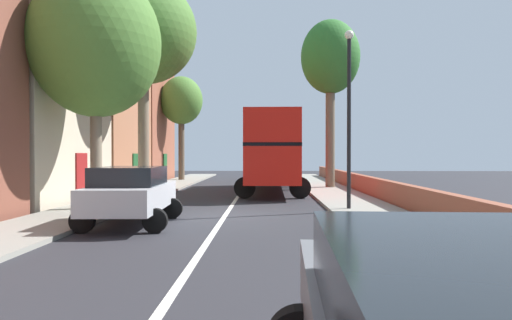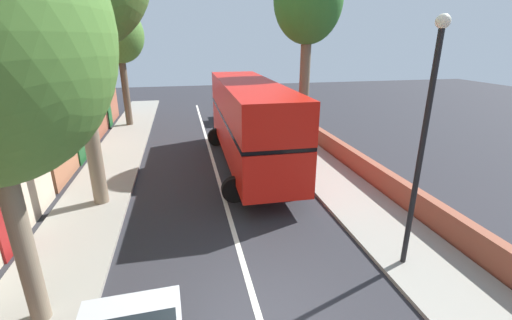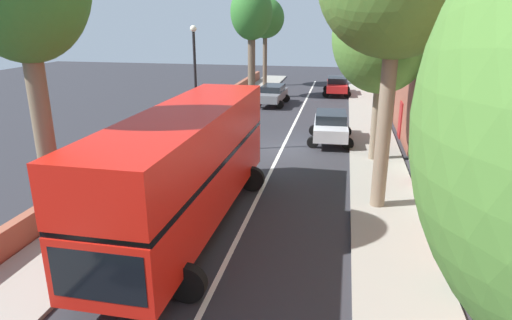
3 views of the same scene
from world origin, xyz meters
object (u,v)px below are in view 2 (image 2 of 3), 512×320
object	(u,v)px
street_tree_left_4	(119,36)
lamppost_right	(425,132)
parked_car_green_right_3	(234,109)
double_decker_bus	(249,119)
street_tree_right_3	(308,2)

from	to	relation	value
street_tree_left_4	lamppost_right	distance (m)	20.98
parked_car_green_right_3	double_decker_bus	bearing A→B (deg)	-94.61
double_decker_bus	parked_car_green_right_3	distance (m)	10.08
parked_car_green_right_3	lamppost_right	bearing A→B (deg)	-84.49
parked_car_green_right_3	lamppost_right	size ratio (longest dim) A/B	0.67
street_tree_left_4	lamppost_right	size ratio (longest dim) A/B	1.25
double_decker_bus	street_tree_right_3	distance (m)	6.67
double_decker_bus	lamppost_right	xyz separation A→B (m)	(2.60, -8.68, 1.45)
parked_car_green_right_3	street_tree_right_3	size ratio (longest dim) A/B	0.43
street_tree_right_3	street_tree_left_4	size ratio (longest dim) A/B	1.25
street_tree_right_3	street_tree_left_4	distance (m)	13.00
double_decker_bus	street_tree_right_3	world-z (taller)	street_tree_right_3
parked_car_green_right_3	lamppost_right	xyz separation A→B (m)	(1.80, -18.63, 2.87)
street_tree_right_3	street_tree_left_4	bearing A→B (deg)	142.86
lamppost_right	street_tree_right_3	bearing A→B (deg)	85.48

